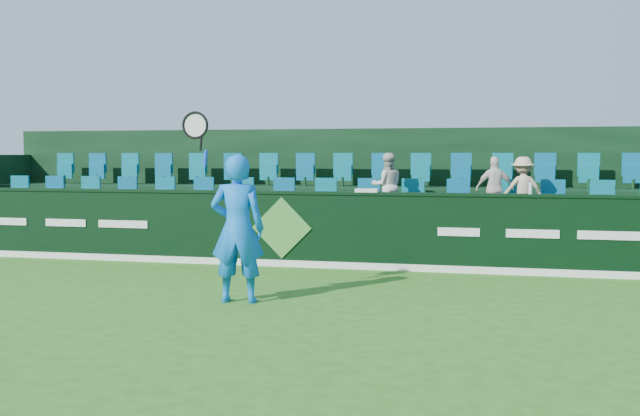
% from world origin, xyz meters
% --- Properties ---
extents(ground, '(60.00, 60.00, 0.00)m').
position_xyz_m(ground, '(0.00, 0.00, 0.00)').
color(ground, '#2F6C19').
rests_on(ground, ground).
extents(sponsor_hoarding, '(16.00, 0.25, 1.35)m').
position_xyz_m(sponsor_hoarding, '(0.00, 4.00, 0.67)').
color(sponsor_hoarding, black).
rests_on(sponsor_hoarding, ground).
extents(stand_tier_front, '(16.00, 2.00, 0.80)m').
position_xyz_m(stand_tier_front, '(0.00, 5.10, 0.40)').
color(stand_tier_front, black).
rests_on(stand_tier_front, ground).
extents(stand_tier_back, '(16.00, 1.80, 1.30)m').
position_xyz_m(stand_tier_back, '(0.00, 7.00, 0.65)').
color(stand_tier_back, black).
rests_on(stand_tier_back, ground).
extents(stand_rear, '(16.00, 4.10, 2.60)m').
position_xyz_m(stand_rear, '(0.00, 7.44, 1.22)').
color(stand_rear, black).
rests_on(stand_rear, ground).
extents(seat_row_front, '(13.50, 0.50, 0.60)m').
position_xyz_m(seat_row_front, '(0.00, 5.50, 1.10)').
color(seat_row_front, '#076A7A').
rests_on(seat_row_front, stand_tier_front).
extents(seat_row_back, '(13.50, 0.50, 0.60)m').
position_xyz_m(seat_row_back, '(0.00, 7.30, 1.60)').
color(seat_row_back, '#076A7A').
rests_on(seat_row_back, stand_tier_back).
extents(tennis_player, '(1.15, 0.58, 2.60)m').
position_xyz_m(tennis_player, '(0.25, 0.81, 1.02)').
color(tennis_player, blue).
rests_on(tennis_player, ground).
extents(spectator_left, '(0.71, 0.63, 1.23)m').
position_xyz_m(spectator_left, '(1.72, 5.12, 1.42)').
color(spectator_left, beige).
rests_on(spectator_left, stand_tier_front).
extents(spectator_middle, '(0.73, 0.40, 1.17)m').
position_xyz_m(spectator_middle, '(3.71, 5.12, 1.39)').
color(spectator_middle, silver).
rests_on(spectator_middle, stand_tier_front).
extents(spectator_right, '(0.82, 0.57, 1.16)m').
position_xyz_m(spectator_right, '(4.20, 5.12, 1.38)').
color(spectator_right, '#CCB390').
rests_on(spectator_right, stand_tier_front).
extents(towel, '(0.39, 0.26, 0.06)m').
position_xyz_m(towel, '(1.52, 4.00, 1.38)').
color(towel, silver).
rests_on(towel, sponsor_hoarding).
extents(drinks_bottle, '(0.06, 0.06, 0.19)m').
position_xyz_m(drinks_bottle, '(4.26, 4.00, 1.45)').
color(drinks_bottle, silver).
rests_on(drinks_bottle, sponsor_hoarding).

